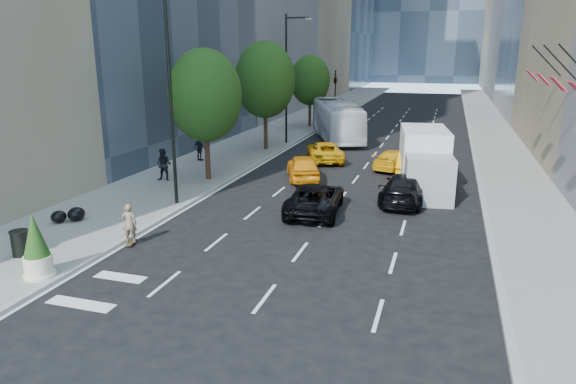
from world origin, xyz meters
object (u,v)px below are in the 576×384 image
(black_sedan_lincoln, at_px, (315,198))
(planter_shrub, at_px, (36,247))
(city_bus, at_px, (337,120))
(black_sedan_mercedes, at_px, (405,188))
(skateboarder, at_px, (130,226))
(trash_can, at_px, (20,244))
(box_truck, at_px, (425,160))

(black_sedan_lincoln, bearing_deg, planter_shrub, 50.14)
(black_sedan_lincoln, height_order, city_bus, city_bus)
(black_sedan_lincoln, height_order, black_sedan_mercedes, black_sedan_mercedes)
(skateboarder, relative_size, black_sedan_mercedes, 0.31)
(black_sedan_lincoln, relative_size, black_sedan_mercedes, 0.99)
(trash_can, xyz_separation_m, planter_shrub, (2.00, -1.28, 0.59))
(black_sedan_mercedes, distance_m, trash_can, 17.35)
(black_sedan_mercedes, height_order, city_bus, city_bus)
(box_truck, bearing_deg, trash_can, -141.08)
(trash_can, bearing_deg, box_truck, 46.99)
(skateboarder, distance_m, city_bus, 27.46)
(black_sedan_mercedes, relative_size, box_truck, 0.72)
(black_sedan_mercedes, xyz_separation_m, city_bus, (-7.40, 18.09, 0.91))
(skateboarder, bearing_deg, city_bus, -110.26)
(city_bus, height_order, trash_can, city_bus)
(box_truck, bearing_deg, skateboarder, -139.24)
(skateboarder, relative_size, city_bus, 0.13)
(black_sedan_mercedes, xyz_separation_m, box_truck, (0.76, 2.81, 0.91))
(skateboarder, relative_size, box_truck, 0.22)
(black_sedan_lincoln, bearing_deg, city_bus, -85.89)
(city_bus, distance_m, planter_shrub, 31.28)
(planter_shrub, bearing_deg, black_sedan_lincoln, 55.43)
(trash_can, bearing_deg, city_bus, 79.74)
(skateboarder, relative_size, planter_shrub, 0.71)
(trash_can, bearing_deg, black_sedan_lincoln, 44.45)
(black_sedan_mercedes, height_order, trash_can, black_sedan_mercedes)
(box_truck, bearing_deg, city_bus, 110.04)
(city_bus, bearing_deg, planter_shrub, -117.52)
(skateboarder, height_order, black_sedan_lincoln, skateboarder)
(skateboarder, height_order, trash_can, skateboarder)
(black_sedan_lincoln, xyz_separation_m, planter_shrub, (-6.89, -10.00, 0.49))
(box_truck, relative_size, trash_can, 7.79)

